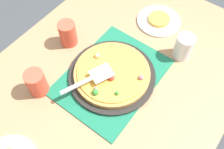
# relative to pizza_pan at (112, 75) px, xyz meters

# --- Properties ---
(ground_plane) EXTENTS (8.00, 8.00, 0.00)m
(ground_plane) POSITION_rel_pizza_pan_xyz_m (0.00, 0.00, -0.76)
(ground_plane) COLOR #3D4247
(dining_table) EXTENTS (1.40, 1.00, 0.75)m
(dining_table) POSITION_rel_pizza_pan_xyz_m (0.00, 0.00, -0.12)
(dining_table) COLOR #9E7A56
(dining_table) RESTS_ON ground_plane
(placemat) EXTENTS (0.48, 0.36, 0.01)m
(placemat) POSITION_rel_pizza_pan_xyz_m (0.00, 0.00, -0.01)
(placemat) COLOR #196B4C
(placemat) RESTS_ON dining_table
(pizza_pan) EXTENTS (0.38, 0.38, 0.01)m
(pizza_pan) POSITION_rel_pizza_pan_xyz_m (0.00, 0.00, 0.00)
(pizza_pan) COLOR black
(pizza_pan) RESTS_ON placemat
(pizza) EXTENTS (0.33, 0.33, 0.05)m
(pizza) POSITION_rel_pizza_pan_xyz_m (-0.00, -0.00, 0.02)
(pizza) COLOR #B78442
(pizza) RESTS_ON pizza_pan
(plate_far_right) EXTENTS (0.22, 0.22, 0.01)m
(plate_far_right) POSITION_rel_pizza_pan_xyz_m (0.41, 0.01, -0.01)
(plate_far_right) COLOR white
(plate_far_right) RESTS_ON dining_table
(served_slice_right) EXTENTS (0.11, 0.11, 0.02)m
(served_slice_right) POSITION_rel_pizza_pan_xyz_m (0.41, 0.01, 0.01)
(served_slice_right) COLOR gold
(served_slice_right) RESTS_ON plate_far_right
(cup_near) EXTENTS (0.08, 0.08, 0.12)m
(cup_near) POSITION_rel_pizza_pan_xyz_m (0.04, 0.28, 0.05)
(cup_near) COLOR #E04C38
(cup_near) RESTS_ON dining_table
(cup_far) EXTENTS (0.08, 0.08, 0.12)m
(cup_far) POSITION_rel_pizza_pan_xyz_m (0.29, -0.18, 0.05)
(cup_far) COLOR white
(cup_far) RESTS_ON dining_table
(cup_corner) EXTENTS (0.08, 0.08, 0.12)m
(cup_corner) POSITION_rel_pizza_pan_xyz_m (-0.24, 0.21, 0.05)
(cup_corner) COLOR #E04C38
(cup_corner) RESTS_ON dining_table
(pizza_server) EXTENTS (0.23, 0.13, 0.01)m
(pizza_server) POSITION_rel_pizza_pan_xyz_m (-0.09, 0.04, 0.06)
(pizza_server) COLOR silver
(pizza_server) RESTS_ON pizza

